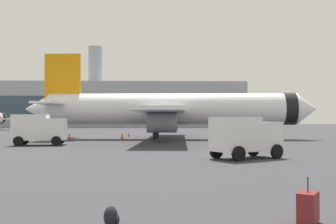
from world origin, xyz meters
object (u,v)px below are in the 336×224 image
(safety_cone_far, at_px, (64,136))
(traveller_backpack, at_px, (111,217))
(airplane_at_gate, at_px, (170,109))
(safety_cone_near, at_px, (122,136))
(cargo_van, at_px, (246,135))
(safety_cone_mid, at_px, (129,134))
(safety_cone_outer, at_px, (69,136))
(service_truck, at_px, (39,128))
(rolling_suitcase, at_px, (308,207))

(safety_cone_far, distance_m, traveller_backpack, 41.09)
(airplane_at_gate, distance_m, safety_cone_near, 6.70)
(cargo_van, relative_size, safety_cone_mid, 7.44)
(safety_cone_outer, bearing_deg, cargo_van, -56.93)
(service_truck, distance_m, safety_cone_outer, 11.54)
(airplane_at_gate, height_order, safety_cone_mid, airplane_at_gate)
(cargo_van, xyz_separation_m, safety_cone_far, (-16.71, 24.38, -1.07))
(safety_cone_outer, xyz_separation_m, rolling_suitcase, (14.09, -40.11, 0.02))
(safety_cone_mid, distance_m, traveller_backpack, 46.64)
(safety_cone_near, relative_size, safety_cone_mid, 1.28)
(cargo_van, height_order, safety_cone_far, cargo_van)
(safety_cone_far, bearing_deg, service_truck, -89.17)
(service_truck, bearing_deg, traveller_backpack, -71.00)
(cargo_van, bearing_deg, safety_cone_outer, 123.07)
(safety_cone_near, xyz_separation_m, traveller_backpack, (2.95, -39.17, -0.18))
(cargo_van, relative_size, safety_cone_near, 5.82)
(safety_cone_far, relative_size, safety_cone_outer, 1.02)
(airplane_at_gate, relative_size, rolling_suitcase, 32.50)
(safety_cone_mid, height_order, safety_cone_far, safety_cone_far)
(safety_cone_mid, bearing_deg, safety_cone_outer, -137.54)
(cargo_van, distance_m, safety_cone_near, 25.61)
(safety_cone_outer, bearing_deg, service_truck, -92.00)
(airplane_at_gate, relative_size, service_truck, 7.19)
(airplane_at_gate, xyz_separation_m, traveller_backpack, (-2.91, -39.19, -3.42))
(cargo_van, distance_m, traveller_backpack, 16.86)
(safety_cone_near, height_order, traveller_backpack, safety_cone_near)
(safety_cone_far, distance_m, rolling_suitcase, 42.31)
(safety_cone_near, xyz_separation_m, safety_cone_far, (-7.12, 0.66, -0.03))
(safety_cone_near, height_order, safety_cone_outer, safety_cone_near)
(service_truck, distance_m, safety_cone_mid, 19.27)
(traveller_backpack, bearing_deg, safety_cone_outer, 103.29)
(traveller_backpack, bearing_deg, cargo_van, 66.75)
(safety_cone_mid, relative_size, traveller_backpack, 1.35)
(safety_cone_outer, height_order, traveller_backpack, safety_cone_outer)
(safety_cone_far, height_order, rolling_suitcase, rolling_suitcase)
(rolling_suitcase, bearing_deg, airplane_at_gate, 92.45)
(safety_cone_far, relative_size, rolling_suitcase, 0.70)
(airplane_at_gate, bearing_deg, service_truck, -140.92)
(cargo_van, distance_m, safety_cone_outer, 29.62)
(cargo_van, height_order, traveller_backpack, cargo_van)
(safety_cone_mid, distance_m, safety_cone_far, 10.05)
(safety_cone_outer, xyz_separation_m, traveller_backpack, (9.51, -40.25, -0.14))
(cargo_van, relative_size, rolling_suitcase, 4.38)
(airplane_at_gate, xyz_separation_m, safety_cone_mid, (-5.52, 7.38, -3.34))
(cargo_van, xyz_separation_m, safety_cone_mid, (-9.25, 31.12, -1.13))
(airplane_at_gate, distance_m, service_truck, 16.64)
(service_truck, xyz_separation_m, safety_cone_far, (-0.16, 11.05, -1.23))
(safety_cone_far, height_order, safety_cone_outer, safety_cone_far)
(airplane_at_gate, bearing_deg, safety_cone_far, 177.17)
(traveller_backpack, bearing_deg, service_truck, 109.00)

